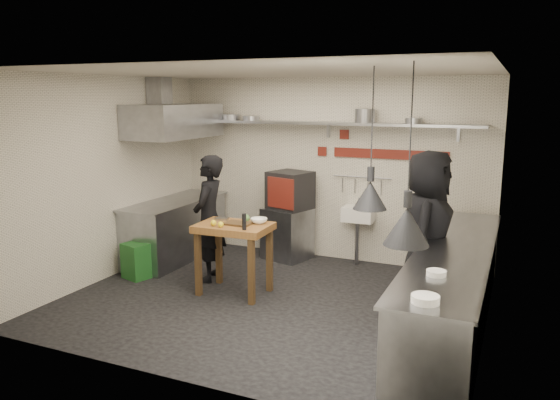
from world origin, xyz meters
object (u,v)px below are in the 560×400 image
at_px(oven_stand, 287,233).
at_px(prep_table, 234,259).
at_px(chef_right, 427,232).
at_px(combi_oven, 290,190).
at_px(chef_left, 209,218).
at_px(green_bin, 138,260).

distance_m(oven_stand, prep_table, 1.70).
bearing_deg(chef_right, prep_table, 99.52).
height_order(prep_table, chef_right, chef_right).
bearing_deg(combi_oven, chef_left, -97.81).
bearing_deg(chef_left, prep_table, 48.28).
relative_size(combi_oven, chef_left, 0.33).
relative_size(prep_table, chef_left, 0.53).
xyz_separation_m(combi_oven, green_bin, (-1.59, -1.72, -0.84)).
relative_size(chef_left, chef_right, 0.91).
xyz_separation_m(oven_stand, combi_oven, (0.04, 0.01, 0.69)).
bearing_deg(chef_right, green_bin, 95.79).
bearing_deg(chef_left, green_bin, -80.68).
bearing_deg(combi_oven, prep_table, -74.94).
height_order(green_bin, chef_right, chef_right).
xyz_separation_m(chef_left, chef_right, (2.91, 0.06, 0.09)).
height_order(green_bin, prep_table, prep_table).
height_order(oven_stand, green_bin, oven_stand).
bearing_deg(prep_table, chef_left, 146.78).
xyz_separation_m(oven_stand, chef_right, (2.33, -1.29, 0.56)).
relative_size(combi_oven, chef_right, 0.30).
bearing_deg(chef_left, oven_stand, 145.74).
bearing_deg(prep_table, combi_oven, 85.76).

